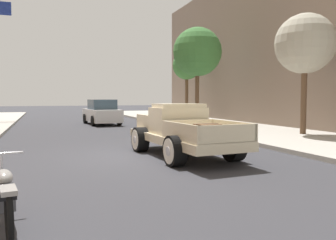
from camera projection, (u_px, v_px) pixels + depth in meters
The scene contains 9 objects.
ground_plane at pixel (138, 155), 10.69m from camera, with size 140.00×140.00×0.00m, color #333338.
sidewalk_right at pixel (323, 142), 13.15m from camera, with size 5.50×64.00×0.15m, color #ADA89E.
building_right_storefront at pixel (318, 50), 24.91m from camera, with size 12.00×28.00×10.41m, color #7F6B5B.
hotrod_truck_cream at pixel (179, 130), 10.66m from camera, with size 2.40×5.02×1.58m.
motorcycle_parked at pixel (5, 193), 4.78m from camera, with size 0.63×2.11×0.93m.
car_background_white at pixel (102, 113), 22.89m from camera, with size 2.11×4.42×1.65m.
street_tree_nearest at pixel (305, 44), 15.27m from camera, with size 2.64×2.64×5.31m.
street_tree_second at pixel (197, 52), 21.52m from camera, with size 3.03×3.03×5.98m.
street_tree_third at pixel (187, 66), 27.16m from camera, with size 2.23×2.23×5.28m.
Camera 1 is at (-2.73, -10.29, 1.76)m, focal length 37.07 mm.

